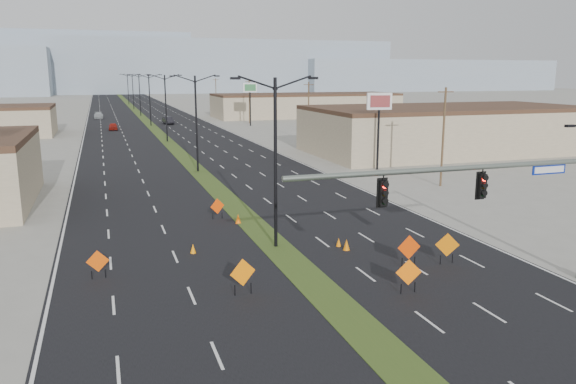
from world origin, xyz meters
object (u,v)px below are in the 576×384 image
object	(u,v)px
streetlight_1	(196,120)
pole_sign_east_near	(379,108)
construction_sign_3	(409,248)
cone_0	(193,249)
streetlight_0	(275,158)
streetlight_6	(128,88)
car_left	(113,127)
streetlight_5	(133,90)
cone_3	(238,219)
streetlight_2	(166,106)
streetlight_4	(140,94)
pole_sign_east_far	(250,91)
car_mid	(168,120)
cone_2	(346,245)
construction_sign_4	(409,273)
cone_1	(339,242)
construction_sign_2	(217,207)
signal_mast	(515,192)
construction_sign_5	(447,246)
construction_sign_0	(98,262)
construction_sign_1	(243,274)
car_far	(99,115)
streetlight_3	(150,98)

from	to	relation	value
streetlight_1	pole_sign_east_near	distance (m)	19.36
construction_sign_3	cone_0	distance (m)	12.23
streetlight_0	streetlight_6	size ratio (longest dim) A/B	1.00
streetlight_0	car_left	size ratio (longest dim) A/B	2.60
streetlight_5	cone_3	bearing A→B (deg)	-90.38
streetlight_2	streetlight_4	size ratio (longest dim) A/B	1.00
streetlight_4	pole_sign_east_far	bearing A→B (deg)	-61.34
car_mid	cone_2	xyz separation A→B (m)	(0.06, -88.64, -0.41)
construction_sign_4	cone_1	size ratio (longest dim) A/B	3.17
streetlight_1	construction_sign_2	xyz separation A→B (m)	(-2.00, -20.36, -4.54)
signal_mast	streetlight_5	size ratio (longest dim) A/B	1.63
construction_sign_5	cone_0	world-z (taller)	construction_sign_5
streetlight_5	streetlight_6	xyz separation A→B (m)	(0.00, 28.00, 0.00)
pole_sign_east_near	construction_sign_2	bearing A→B (deg)	-132.28
construction_sign_0	pole_sign_east_near	size ratio (longest dim) A/B	0.18
streetlight_2	construction_sign_1	distance (m)	62.88
cone_2	construction_sign_4	bearing A→B (deg)	-89.75
car_far	construction_sign_4	world-z (taller)	construction_sign_4
construction_sign_2	cone_2	bearing A→B (deg)	-80.36
streetlight_1	cone_3	world-z (taller)	streetlight_1
streetlight_3	cone_3	bearing A→B (deg)	-90.66
cone_3	cone_2	bearing A→B (deg)	-59.42
car_left	construction_sign_0	size ratio (longest dim) A/B	2.57
construction_sign_1	construction_sign_3	size ratio (longest dim) A/B	1.01
car_left	cone_3	size ratio (longest dim) A/B	5.72
signal_mast	construction_sign_5	world-z (taller)	signal_mast
cone_1	construction_sign_4	bearing A→B (deg)	-88.71
streetlight_4	pole_sign_east_far	size ratio (longest dim) A/B	1.19
streetlight_4	construction_sign_0	size ratio (longest dim) A/B	6.68
signal_mast	construction_sign_3	size ratio (longest dim) A/B	9.22
construction_sign_5	cone_0	xyz separation A→B (m)	(-12.86, 6.22, -0.75)
construction_sign_4	streetlight_2	bearing A→B (deg)	104.26
streetlight_6	construction_sign_0	distance (m)	170.60
construction_sign_2	streetlight_6	bearing A→B (deg)	67.91
car_left	car_far	xyz separation A→B (m)	(-2.47, 29.55, 0.05)
signal_mast	streetlight_2	world-z (taller)	streetlight_2
streetlight_5	construction_sign_2	bearing A→B (deg)	-90.87
streetlight_6	construction_sign_5	xyz separation A→B (m)	(7.94, -173.88, -4.39)
streetlight_0	cone_1	distance (m)	6.39
construction_sign_4	pole_sign_east_near	size ratio (longest dim) A/B	0.21
construction_sign_2	cone_1	size ratio (longest dim) A/B	2.83
streetlight_6	cone_3	distance (m)	162.14
construction_sign_5	pole_sign_east_near	distance (m)	31.42
construction_sign_2	cone_3	xyz separation A→B (m)	(1.10, -1.70, -0.54)
construction_sign_3	construction_sign_2	bearing A→B (deg)	123.09
construction_sign_4	pole_sign_east_far	xyz separation A→B (m)	(15.00, 86.54, 5.80)
construction_sign_1	construction_sign_4	world-z (taller)	construction_sign_1
signal_mast	construction_sign_0	world-z (taller)	signal_mast
streetlight_4	signal_mast	bearing A→B (deg)	-85.99
construction_sign_2	pole_sign_east_far	xyz separation A→B (m)	(20.78, 69.99, 5.92)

